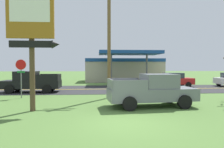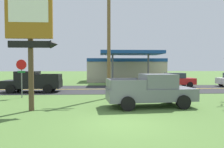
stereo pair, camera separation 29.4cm
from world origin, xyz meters
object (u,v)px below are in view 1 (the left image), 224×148
Objects in this scene: stop_sign at (21,72)px; utility_pole at (109,32)px; gas_station at (124,69)px; pickup_grey_parked_on_lawn at (152,91)px; motel_sign at (32,28)px; pickup_black_on_road at (31,82)px; car_red_near_lane at (174,80)px.

utility_pole is (6.68, -0.42, 2.99)m from stop_sign.
stop_sign is at bearing -120.94° from gas_station.
stop_sign is 0.31× the size of utility_pole.
gas_station is at bearing 87.40° from pickup_grey_parked_on_lawn.
pickup_grey_parked_on_lawn is (-0.94, -20.67, -0.98)m from gas_station.
motel_sign is 7.68m from pickup_grey_parked_on_lawn.
utility_pole reaches higher than gas_station.
car_red_near_lane is at bearing 14.74° from pickup_black_on_road.
pickup_black_on_road is at bearing 107.98° from motel_sign.
utility_pole is at bearing 124.50° from pickup_grey_parked_on_lawn.
pickup_grey_parked_on_lawn is at bearing -92.60° from gas_station.
pickup_black_on_road is (-2.69, 8.30, -3.52)m from motel_sign.
gas_station is 2.31× the size of pickup_black_on_road.
utility_pole reaches higher than motel_sign.
gas_station is 16.87m from pickup_black_on_road.
motel_sign is at bearing -72.02° from pickup_black_on_road.
stop_sign is at bearing -84.00° from pickup_black_on_road.
gas_station is (3.35, 17.16, -3.08)m from utility_pole.
stop_sign is 0.70× the size of car_red_near_lane.
motel_sign is 9.41m from pickup_black_on_road.
car_red_near_lane is (4.80, -9.25, -1.11)m from gas_station.
pickup_black_on_road is at bearing -165.26° from car_red_near_lane.
stop_sign is 0.25× the size of gas_station.
pickup_black_on_road reaches higher than car_red_near_lane.
utility_pole is 1.81× the size of pickup_black_on_road.
pickup_grey_parked_on_lawn reaches higher than car_red_near_lane.
motel_sign is 1.25× the size of pickup_grey_parked_on_lawn.
gas_station reaches higher than pickup_black_on_road.
pickup_grey_parked_on_lawn is at bearing -38.12° from pickup_black_on_road.
utility_pole reaches higher than car_red_near_lane.
motel_sign reaches higher than gas_station.
gas_station is 2.86× the size of car_red_near_lane.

